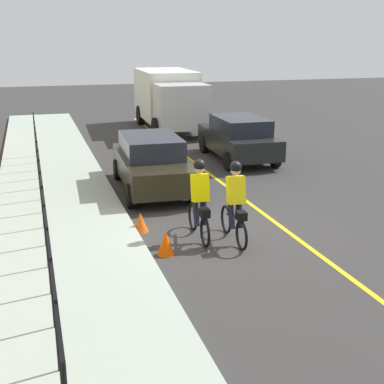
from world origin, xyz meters
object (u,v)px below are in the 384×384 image
cyclist_lead (200,200)px  cyclist_follow (235,203)px  box_truck_background (169,97)px  traffic_cone_far (166,243)px  traffic_cone_near (140,222)px  patrol_sedan (238,137)px  parked_sedan_rear (152,162)px

cyclist_lead → cyclist_follow: 0.78m
box_truck_background → traffic_cone_far: 15.55m
box_truck_background → traffic_cone_near: size_ratio=14.65×
cyclist_lead → box_truck_background: (14.36, -3.04, 0.64)m
patrol_sedan → parked_sedan_rear: (-2.97, 3.89, 0.00)m
cyclist_follow → parked_sedan_rear: bearing=12.0°
parked_sedan_rear → traffic_cone_far: bearing=-7.1°
cyclist_follow → box_truck_background: bearing=-6.7°
cyclist_lead → patrol_sedan: size_ratio=0.41×
patrol_sedan → traffic_cone_far: bearing=150.9°
cyclist_lead → cyclist_follow: (-0.39, -0.68, 0.00)m
cyclist_follow → patrol_sedan: size_ratio=0.41×
patrol_sedan → parked_sedan_rear: 4.89m
cyclist_follow → traffic_cone_far: size_ratio=3.51×
patrol_sedan → box_truck_background: bearing=7.8°
traffic_cone_near → traffic_cone_far: traffic_cone_far is taller
box_truck_background → parked_sedan_rear: bearing=-15.0°
patrol_sedan → box_truck_background: box_truck_background is taller
cyclist_lead → box_truck_background: box_truck_background is taller
traffic_cone_near → traffic_cone_far: size_ratio=0.89×
cyclist_lead → traffic_cone_far: size_ratio=3.51×
parked_sedan_rear → box_truck_background: box_truck_background is taller
cyclist_lead → parked_sedan_rear: 4.24m
cyclist_follow → patrol_sedan: 8.21m
box_truck_background → traffic_cone_near: bearing=-15.0°
traffic_cone_near → traffic_cone_far: bearing=-171.2°
traffic_cone_near → parked_sedan_rear: bearing=-17.3°
cyclist_follow → box_truck_background: box_truck_background is taller
cyclist_lead → traffic_cone_near: cyclist_lead is taller
traffic_cone_near → cyclist_lead: bearing=-126.4°
patrol_sedan → box_truck_background: (7.16, 0.74, 0.73)m
cyclist_follow → traffic_cone_far: cyclist_follow is taller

